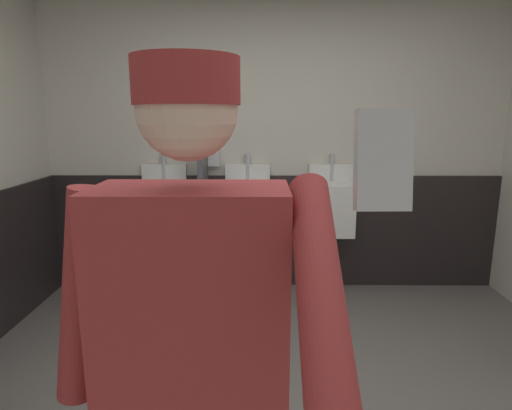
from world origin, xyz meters
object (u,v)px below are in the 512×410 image
(urinal_right, at_px, (332,208))
(person, at_px, (194,347))
(cell_phone, at_px, (380,161))
(urinal_left, at_px, (163,208))
(soap_dispenser, at_px, (214,156))
(urinal_middle, at_px, (247,208))

(urinal_right, distance_m, person, 2.83)
(cell_phone, bearing_deg, urinal_left, 105.61)
(soap_dispenser, bearing_deg, urinal_middle, -21.64)
(urinal_left, xyz_separation_m, urinal_right, (1.50, 0.00, 0.00))
(urinal_right, relative_size, cell_phone, 11.27)
(person, height_order, soap_dispenser, person)
(urinal_left, distance_m, cell_phone, 3.45)
(urinal_right, bearing_deg, person, -106.51)
(urinal_left, relative_size, urinal_right, 1.00)
(urinal_left, height_order, urinal_right, same)
(urinal_middle, height_order, urinal_right, same)
(urinal_left, height_order, cell_phone, cell_phone)
(urinal_left, distance_m, urinal_middle, 0.75)
(urinal_middle, distance_m, cell_phone, 3.31)
(cell_phone, distance_m, soap_dispenser, 3.39)
(urinal_middle, height_order, person, person)
(person, bearing_deg, urinal_left, 104.43)
(urinal_middle, height_order, cell_phone, cell_phone)
(urinal_middle, relative_size, person, 0.73)
(urinal_right, xyz_separation_m, person, (-0.80, -2.71, 0.24))
(soap_dispenser, bearing_deg, person, -84.98)
(cell_phone, bearing_deg, urinal_right, 79.45)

